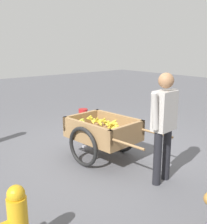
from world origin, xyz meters
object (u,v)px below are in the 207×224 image
object	(u,v)px
fire_hydrant	(18,220)
plastic_bucket	(83,114)
vendor_person	(164,119)
fruit_cart	(103,133)

from	to	relation	value
fire_hydrant	plastic_bucket	distance (m)	4.69
fire_hydrant	plastic_bucket	bearing A→B (deg)	-42.99
plastic_bucket	fire_hydrant	bearing A→B (deg)	137.01
vendor_person	plastic_bucket	bearing A→B (deg)	-18.33
vendor_person	fire_hydrant	bearing A→B (deg)	90.64
vendor_person	plastic_bucket	size ratio (longest dim) A/B	5.70
fire_hydrant	fruit_cart	bearing A→B (deg)	-59.37
fruit_cart	vendor_person	bearing A→B (deg)	-175.33
plastic_bucket	fruit_cart	bearing A→B (deg)	151.59
fruit_cart	plastic_bucket	xyz separation A→B (m)	(2.26, -1.22, -0.30)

